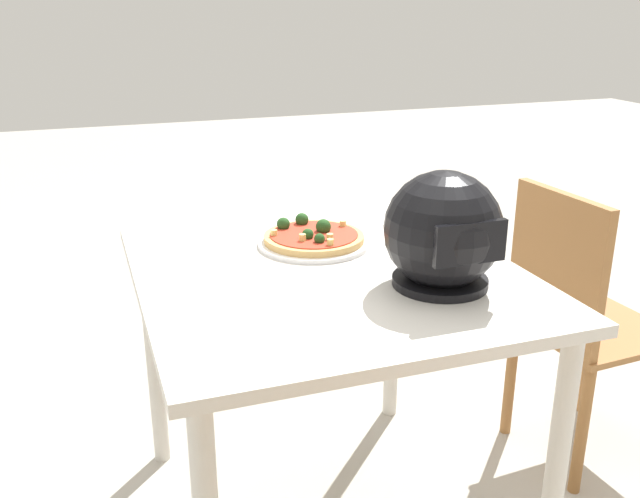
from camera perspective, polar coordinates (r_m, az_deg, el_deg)
dining_table at (r=1.82m, az=0.53°, el=-4.37°), size 0.93×1.02×0.78m
pizza_plate at (r=1.95m, az=-0.49°, el=0.48°), size 0.31×0.31×0.01m
pizza at (r=1.94m, az=-0.56°, el=1.06°), size 0.28×0.28×0.06m
motorcycle_helmet at (r=1.66m, az=9.88°, el=1.34°), size 0.28×0.28×0.28m
chair_side at (r=2.32m, az=19.85°, el=-4.94°), size 0.42×0.42×0.90m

